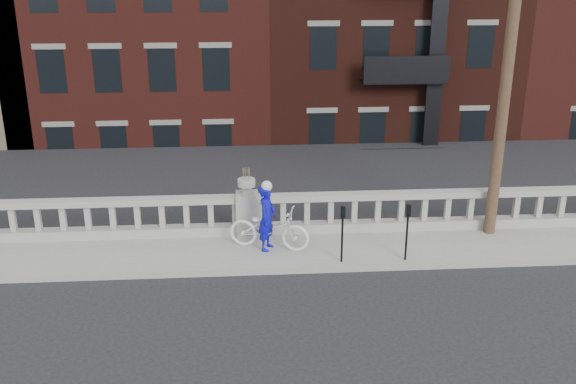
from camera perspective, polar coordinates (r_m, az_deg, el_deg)
name	(u,v)px	position (r m, az deg, el deg)	size (l,w,h in m)	color
ground	(250,319)	(13.01, -3.38, -11.20)	(120.00, 120.00, 0.00)	black
sidewalk	(248,252)	(15.63, -3.56, -5.33)	(32.00, 2.20, 0.15)	gray
balustrade	(247,216)	(16.28, -3.65, -2.12)	(28.00, 0.34, 1.03)	gray
planter_pedestal	(247,209)	(16.21, -3.66, -1.50)	(0.55, 0.55, 1.76)	gray
lower_level	(253,46)	(34.46, -3.13, 12.86)	(80.00, 44.00, 20.80)	#605E59
utility_pole	(512,29)	(16.10, 19.29, 13.50)	(1.60, 0.28, 10.00)	#422D1E
parking_meter_b	(342,228)	(14.64, 4.86, -3.20)	(0.10, 0.09, 1.36)	black
parking_meter_c	(407,226)	(14.94, 10.56, -3.00)	(0.10, 0.09, 1.36)	black
bicycle	(269,228)	(15.43, -1.68, -3.22)	(0.69, 1.98, 1.04)	white
cyclist	(267,218)	(15.27, -1.88, -2.29)	(0.59, 0.39, 1.63)	#0B0BAA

